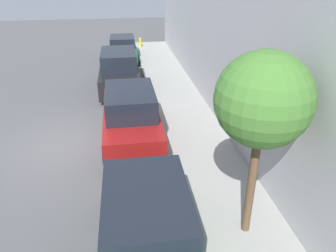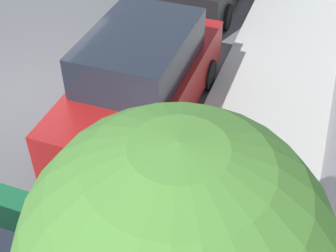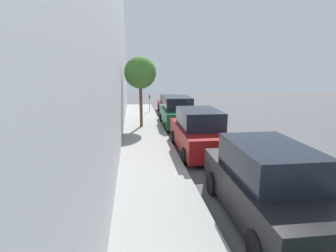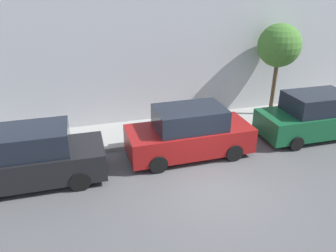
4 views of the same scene
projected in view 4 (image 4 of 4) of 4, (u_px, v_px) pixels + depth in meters
name	position (u px, v px, depth m)	size (l,w,h in m)	color
ground_plane	(215.00, 188.00, 10.92)	(60.00, 60.00, 0.00)	#515154
sidewalk	(173.00, 129.00, 15.03)	(2.50, 32.00, 0.15)	#9E9E99
parked_suv_second	(314.00, 116.00, 14.13)	(2.08, 4.84, 1.98)	#14512D
parked_suv_third	(189.00, 133.00, 12.62)	(2.08, 4.81, 1.98)	maroon
parked_suv_fourth	(31.00, 158.00, 10.89)	(2.08, 4.83, 1.98)	black
street_tree	(279.00, 46.00, 15.04)	(1.99, 1.99, 4.40)	brown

